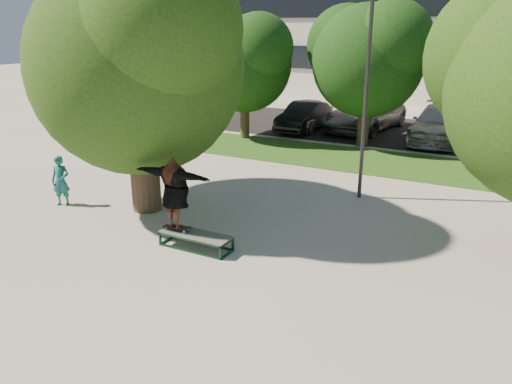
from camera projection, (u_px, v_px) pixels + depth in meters
The scene contains 15 objects.
ground at pixel (257, 250), 12.03m from camera, with size 120.00×120.00×0.00m, color gray.
grass_strip at pixel (393, 164), 19.54m from camera, with size 30.00×4.00×0.02m, color #1D4212.
asphalt_strip at pixel (404, 132), 25.43m from camera, with size 40.00×8.00×0.01m, color black.
tree_left at pixel (136, 54), 13.46m from camera, with size 6.96×5.95×7.12m.
bg_tree_left at pixel (244, 58), 23.05m from camera, with size 5.28×4.51×5.77m.
bg_tree_mid at pixel (367, 54), 21.35m from camera, with size 5.76×4.92×6.24m.
bg_tree_right at pixel (507, 73), 18.64m from camera, with size 5.04×4.31×5.43m.
lamppost at pixel (366, 97), 14.77m from camera, with size 0.25×0.15×6.11m.
grind_box at pixel (196, 241), 12.10m from camera, with size 1.80×0.60×0.38m.
skater_rig at pixel (175, 193), 11.98m from camera, with size 2.18×0.63×1.84m.
bystander at pixel (61, 181), 14.84m from camera, with size 0.55×0.36×1.52m, color #185C5C.
car_silver_a at pixel (305, 114), 26.18m from camera, with size 1.80×4.48×1.53m, color #AAAAAF.
car_dark at pixel (304, 117), 25.64m from camera, with size 1.53×4.38×1.44m, color black.
car_grey at pixel (364, 115), 25.69m from camera, with size 2.67×5.79×1.61m, color #5C5C61.
car_silver_b at pixel (439, 124), 23.25m from camera, with size 2.24×5.52×1.60m, color #9F9FA3.
Camera 1 is at (5.13, -9.69, 5.14)m, focal length 35.00 mm.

